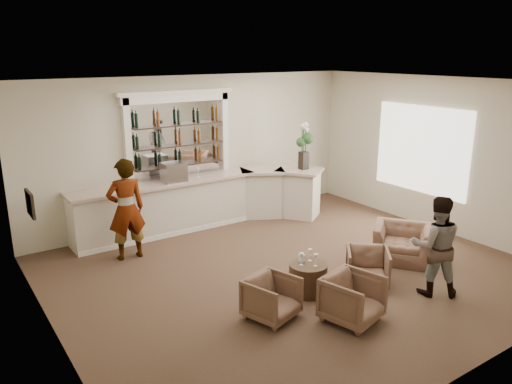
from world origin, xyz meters
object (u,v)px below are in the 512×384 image
at_px(espresso_machine, 174,172).
at_px(armchair_left, 272,298).
at_px(armchair_right, 367,267).
at_px(armchair_far, 402,243).
at_px(sommelier, 126,209).
at_px(flower_vase, 304,143).
at_px(bar_counter, 203,202).
at_px(armchair_center, 352,299).
at_px(cocktail_table, 308,278).
at_px(guest, 436,246).

bearing_deg(espresso_machine, armchair_left, -94.08).
relative_size(armchair_right, espresso_machine, 1.50).
relative_size(armchair_far, espresso_machine, 2.20).
height_order(sommelier, flower_vase, flower_vase).
bearing_deg(flower_vase, bar_counter, 164.64).
height_order(sommelier, armchair_left, sommelier).
bearing_deg(bar_counter, armchair_center, -92.10).
relative_size(sommelier, armchair_right, 2.75).
height_order(bar_counter, flower_vase, flower_vase).
distance_m(cocktail_table, flower_vase, 4.25).
relative_size(cocktail_table, armchair_center, 0.81).
relative_size(bar_counter, armchair_left, 8.19).
xyz_separation_m(bar_counter, espresso_machine, (-0.69, -0.01, 0.77)).
xyz_separation_m(cocktail_table, espresso_machine, (-0.55, 3.75, 1.10)).
bearing_deg(guest, espresso_machine, -26.15).
bearing_deg(armchair_left, flower_vase, 28.31).
bearing_deg(flower_vase, cocktail_table, -128.18).
distance_m(cocktail_table, armchair_far, 2.31).
distance_m(guest, espresso_machine, 5.40).
height_order(bar_counter, cocktail_table, bar_counter).
xyz_separation_m(cocktail_table, armchair_far, (2.31, 0.03, 0.09)).
bearing_deg(armchair_left, armchair_far, -10.97).
relative_size(bar_counter, flower_vase, 5.26).
distance_m(sommelier, armchair_right, 4.48).
xyz_separation_m(armchair_left, flower_vase, (3.41, 3.44, 1.43)).
xyz_separation_m(espresso_machine, flower_vase, (3.01, -0.63, 0.41)).
distance_m(bar_counter, flower_vase, 2.68).
distance_m(bar_counter, espresso_machine, 1.03).
xyz_separation_m(guest, armchair_far, (0.66, 1.17, -0.49)).
xyz_separation_m(bar_counter, armchair_left, (-1.09, -4.08, -0.26)).
distance_m(armchair_left, flower_vase, 5.05).
bearing_deg(bar_counter, sommelier, -159.66).
distance_m(armchair_far, espresso_machine, 4.81).
xyz_separation_m(sommelier, armchair_center, (1.85, -4.06, -0.62)).
bearing_deg(armchair_center, guest, -18.15).
bearing_deg(sommelier, flower_vase, -174.08).
relative_size(armchair_right, armchair_far, 0.68).
relative_size(armchair_left, armchair_center, 0.91).
distance_m(sommelier, flower_vase, 4.42).
relative_size(cocktail_table, sommelier, 0.32).
distance_m(bar_counter, cocktail_table, 3.78).
relative_size(sommelier, espresso_machine, 4.12).
bearing_deg(flower_vase, armchair_right, -112.80).
bearing_deg(guest, armchair_far, -79.63).
bearing_deg(espresso_machine, sommelier, -149.50).
xyz_separation_m(armchair_center, armchair_right, (1.04, 0.69, -0.03)).
distance_m(bar_counter, sommelier, 2.19).
distance_m(sommelier, armchair_far, 5.19).
bearing_deg(armchair_far, cocktail_table, -126.25).
distance_m(armchair_center, flower_vase, 5.06).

